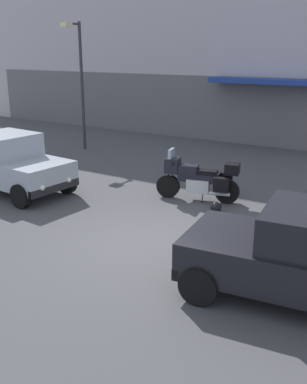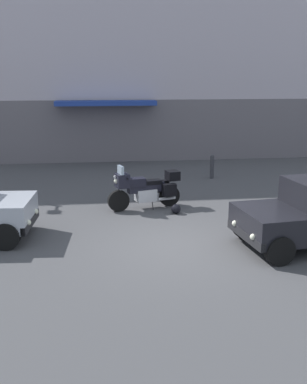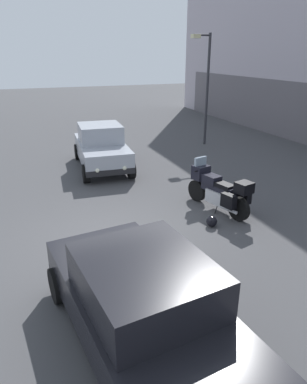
# 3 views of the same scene
# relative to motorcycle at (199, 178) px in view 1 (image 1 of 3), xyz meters

# --- Properties ---
(ground_plane) EXTENTS (80.00, 80.00, 0.00)m
(ground_plane) POSITION_rel_motorcycle_xyz_m (0.53, -3.18, -0.62)
(ground_plane) COLOR #424244
(motorcycle) EXTENTS (2.23, 1.04, 1.36)m
(motorcycle) POSITION_rel_motorcycle_xyz_m (0.00, 0.00, 0.00)
(motorcycle) COLOR black
(motorcycle) RESTS_ON ground
(helmet) EXTENTS (0.28, 0.28, 0.28)m
(helmet) POSITION_rel_motorcycle_xyz_m (0.80, -0.64, -0.48)
(helmet) COLOR black
(helmet) RESTS_ON ground
(car_hatchback_near) EXTENTS (3.97, 2.05, 1.64)m
(car_hatchback_near) POSITION_rel_motorcycle_xyz_m (-4.98, -2.07, 0.19)
(car_hatchback_near) COLOR #9EA3AD
(car_hatchback_near) RESTS_ON ground
(streetlamp_curbside) EXTENTS (0.28, 0.94, 4.91)m
(streetlamp_curbside) POSITION_rel_motorcycle_xyz_m (-6.91, 3.27, 2.36)
(streetlamp_curbside) COLOR #2D2D33
(streetlamp_curbside) RESTS_ON ground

